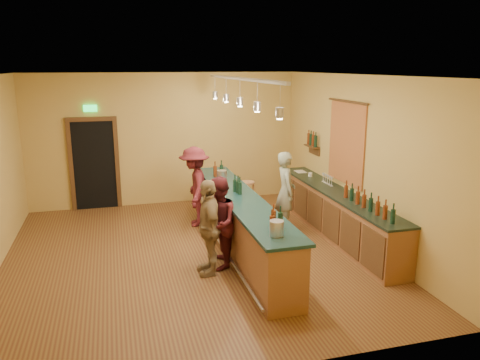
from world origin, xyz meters
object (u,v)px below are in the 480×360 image
object	(u,v)px
back_counter	(336,213)
customer_a	(218,223)
customer_c	(195,186)
customer_b	(209,227)
tasting_bar	(240,219)
bar_stool	(247,188)
bartender	(286,192)

from	to	relation	value
back_counter	customer_a	xyz separation A→B (m)	(-2.60, -0.79, 0.30)
back_counter	customer_c	bearing A→B (deg)	150.70
customer_c	customer_b	bearing A→B (deg)	3.00
tasting_bar	customer_c	bearing A→B (deg)	108.52
tasting_bar	customer_a	size ratio (longest dim) A/B	3.24
bar_stool	bartender	bearing A→B (deg)	-73.63
back_counter	bartender	xyz separation A→B (m)	(-0.85, 0.61, 0.35)
bartender	customer_c	distance (m)	1.94
customer_b	bar_stool	size ratio (longest dim) A/B	2.18
customer_a	customer_b	xyz separation A→B (m)	(-0.20, -0.19, 0.01)
bartender	customer_c	xyz separation A→B (m)	(-1.74, 0.84, 0.02)
customer_c	bar_stool	size ratio (longest dim) A/B	2.33
customer_c	bar_stool	bearing A→B (deg)	120.69
back_counter	customer_b	bearing A→B (deg)	-160.59
customer_b	customer_a	bearing A→B (deg)	134.24
tasting_bar	customer_c	xyz separation A→B (m)	(-0.55, 1.64, 0.25)
back_counter	customer_a	world-z (taller)	customer_a
customer_c	bar_stool	distance (m)	1.47
back_counter	bartender	size ratio (longest dim) A/B	2.73
bartender	customer_b	bearing A→B (deg)	136.07
tasting_bar	bar_stool	bearing A→B (deg)	70.44
customer_a	customer_c	world-z (taller)	customer_c
customer_b	bar_stool	distance (m)	3.38
customer_a	customer_b	size ratio (longest dim) A/B	0.98
bartender	customer_c	size ratio (longest dim) A/B	0.98
back_counter	tasting_bar	world-z (taller)	tasting_bar
customer_c	customer_a	bearing A→B (deg)	7.71
customer_a	tasting_bar	bearing A→B (deg)	147.71
customer_a	bar_stool	bearing A→B (deg)	164.20
back_counter	customer_b	world-z (taller)	customer_b
tasting_bar	customer_b	distance (m)	1.12
back_counter	customer_a	distance (m)	2.73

